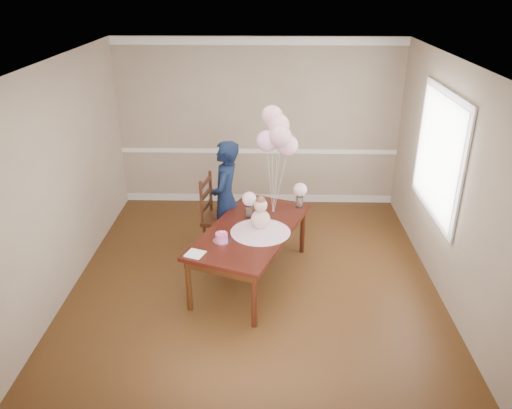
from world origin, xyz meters
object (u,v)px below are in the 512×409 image
Objects in this scene: birthday_cake at (222,237)px; woman at (225,199)px; dining_table_top at (251,230)px; dining_chair_seat at (222,219)px.

woman is at bearing 91.92° from birthday_cake.
dining_table_top is 1.18× the size of woman.
birthday_cake is 1.08m from dining_chair_seat.
birthday_cake is at bearing -72.71° from dining_chair_seat.
birthday_cake is 0.09× the size of woman.
woman is at bearing -25.69° from dining_chair_seat.
birthday_cake is at bearing 10.90° from woman.
woman is at bearing 139.72° from dining_table_top.
dining_chair_seat is (-0.09, 1.03, -0.29)m from birthday_cake.
dining_chair_seat is at bearing -118.93° from woman.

